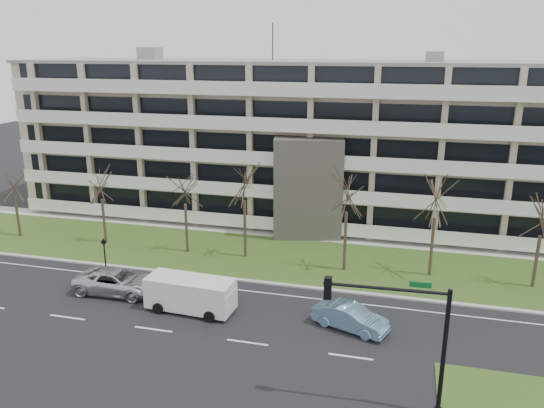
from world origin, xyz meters
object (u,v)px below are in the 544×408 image
(white_van, at_px, (191,292))
(pedestrian_signal, at_px, (104,251))
(silver_pickup, at_px, (117,282))
(traffic_signal, at_px, (403,328))
(blue_sedan, at_px, (350,317))

(white_van, xyz_separation_m, pedestrian_signal, (-8.75, 4.08, 0.40))
(silver_pickup, height_order, traffic_signal, traffic_signal)
(blue_sedan, height_order, pedestrian_signal, pedestrian_signal)
(traffic_signal, bearing_deg, white_van, 150.26)
(silver_pickup, xyz_separation_m, white_van, (6.05, -1.15, 0.50))
(pedestrian_signal, bearing_deg, traffic_signal, -18.40)
(traffic_signal, bearing_deg, blue_sedan, 110.52)
(white_van, bearing_deg, traffic_signal, -23.45)
(blue_sedan, relative_size, traffic_signal, 0.70)
(traffic_signal, bearing_deg, silver_pickup, 154.98)
(silver_pickup, relative_size, white_van, 1.02)
(pedestrian_signal, bearing_deg, white_van, -17.24)
(traffic_signal, bearing_deg, pedestrian_signal, 151.02)
(silver_pickup, height_order, pedestrian_signal, pedestrian_signal)
(traffic_signal, xyz_separation_m, pedestrian_signal, (-22.01, 10.82, -2.57))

